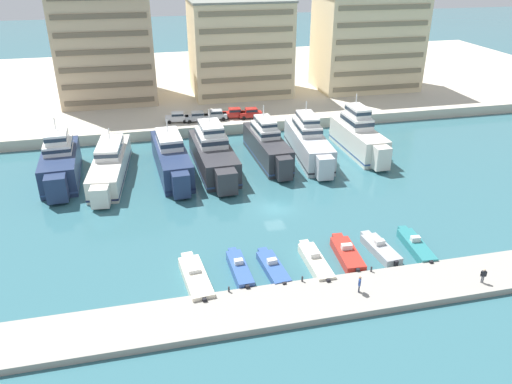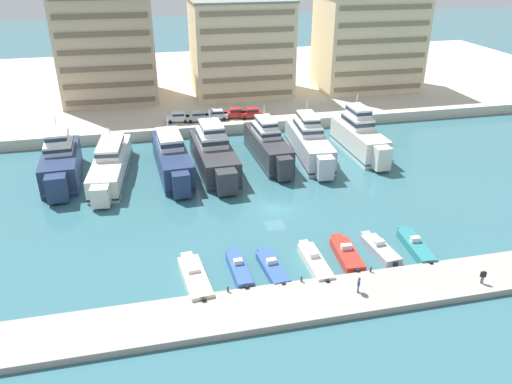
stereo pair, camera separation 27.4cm
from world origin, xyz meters
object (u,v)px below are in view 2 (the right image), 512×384
at_px(yacht_charcoal_center, 268,145).
at_px(motorboat_blue_mid_left, 272,268).
at_px(pedestrian_near_edge, 359,283).
at_px(yacht_navy_mid_left, 172,158).
at_px(motorboat_teal_mid_right, 415,246).
at_px(yacht_ivory_left, 111,164).
at_px(pedestrian_mid_deck, 483,275).
at_px(car_silver_mid_left, 216,114).
at_px(motorboat_grey_center_right, 380,249).
at_px(motorboat_cream_center_left, 315,262).
at_px(yacht_navy_far_left, 61,163).
at_px(yacht_charcoal_center_left, 214,154).
at_px(yacht_ivory_mid_right, 359,137).
at_px(car_red_center, 252,113).
at_px(car_white_far_left, 178,117).
at_px(car_red_center_left, 235,113).
at_px(car_silver_left, 198,116).
at_px(yacht_silver_center_right, 309,142).
at_px(motorboat_blue_left, 239,269).
at_px(motorboat_red_center, 346,254).
at_px(motorboat_cream_far_left, 195,278).

xyz_separation_m(yacht_charcoal_center, motorboat_blue_mid_left, (-6.76, -29.06, -1.97)).
bearing_deg(pedestrian_near_edge, yacht_navy_mid_left, 113.93).
bearing_deg(motorboat_teal_mid_right, yacht_ivory_left, 140.06).
relative_size(yacht_charcoal_center, pedestrian_mid_deck, 11.57).
bearing_deg(car_silver_mid_left, motorboat_grey_center_right, -76.02).
height_order(motorboat_cream_center_left, pedestrian_near_edge, pedestrian_near_edge).
distance_m(yacht_navy_far_left, yacht_charcoal_center_left, 21.71).
distance_m(yacht_ivory_mid_right, motorboat_grey_center_right, 29.76).
relative_size(motorboat_cream_center_left, car_red_center, 1.86).
relative_size(motorboat_teal_mid_right, car_white_far_left, 1.80).
xyz_separation_m(yacht_ivory_left, car_red_center_left, (21.47, 17.27, 0.95)).
xyz_separation_m(motorboat_teal_mid_right, car_silver_left, (-18.55, 44.47, 2.33)).
bearing_deg(motorboat_teal_mid_right, car_red_center, 101.15).
height_order(motorboat_blue_mid_left, pedestrian_mid_deck, pedestrian_mid_deck).
relative_size(yacht_silver_center_right, car_silver_left, 4.68).
height_order(motorboat_blue_left, pedestrian_mid_deck, pedestrian_mid_deck).
relative_size(yacht_navy_far_left, motorboat_grey_center_right, 2.50).
distance_m(yacht_silver_center_right, pedestrian_mid_deck, 36.61).
bearing_deg(car_silver_mid_left, motorboat_teal_mid_right, -71.31).
height_order(yacht_ivory_mid_right, motorboat_blue_mid_left, yacht_ivory_mid_right).
bearing_deg(yacht_silver_center_right, car_red_center, 109.91).
height_order(yacht_charcoal_center_left, yacht_ivory_mid_right, yacht_ivory_mid_right).
bearing_deg(car_white_far_left, car_red_center_left, 0.55).
height_order(yacht_ivory_mid_right, car_red_center, yacht_ivory_mid_right).
bearing_deg(car_silver_mid_left, yacht_navy_far_left, -146.35).
height_order(yacht_charcoal_center, car_white_far_left, yacht_charcoal_center).
xyz_separation_m(yacht_charcoal_center, car_silver_mid_left, (-5.56, 16.02, 0.43)).
xyz_separation_m(motorboat_cream_center_left, pedestrian_mid_deck, (14.54, -7.18, 1.09)).
distance_m(yacht_navy_far_left, motorboat_blue_left, 34.81).
xyz_separation_m(yacht_silver_center_right, car_silver_mid_left, (-12.16, 16.30, 0.37)).
bearing_deg(car_red_center, motorboat_blue_left, -103.92).
height_order(motorboat_teal_mid_right, pedestrian_near_edge, pedestrian_near_edge).
bearing_deg(car_red_center_left, motorboat_grey_center_right, -80.34).
distance_m(motorboat_cream_center_left, motorboat_grey_center_right, 7.77).
height_order(motorboat_blue_mid_left, motorboat_red_center, motorboat_red_center).
height_order(yacht_silver_center_right, car_red_center_left, yacht_silver_center_right).
height_order(motorboat_cream_center_left, car_silver_mid_left, car_silver_mid_left).
bearing_deg(pedestrian_near_edge, motorboat_red_center, 76.94).
relative_size(yacht_charcoal_center, car_silver_mid_left, 4.25).
xyz_separation_m(yacht_charcoal_center, motorboat_cream_far_left, (-14.73, -29.27, -1.83)).
xyz_separation_m(yacht_silver_center_right, motorboat_red_center, (-5.03, -28.25, -1.93)).
xyz_separation_m(yacht_ivory_left, motorboat_cream_far_left, (8.86, -28.34, -1.31)).
bearing_deg(motorboat_blue_left, yacht_navy_far_left, 125.44).
xyz_separation_m(yacht_silver_center_right, motorboat_teal_mid_right, (2.97, -28.43, -1.97)).
bearing_deg(yacht_charcoal_center, yacht_navy_far_left, -179.10).
xyz_separation_m(yacht_ivory_left, yacht_silver_center_right, (30.19, 0.66, 0.58)).
xyz_separation_m(yacht_charcoal_center, yacht_silver_center_right, (6.60, -0.27, 0.06)).
bearing_deg(yacht_silver_center_right, motorboat_teal_mid_right, -84.03).
bearing_deg(motorboat_grey_center_right, yacht_charcoal_center_left, 117.99).
bearing_deg(motorboat_blue_left, car_red_center_left, 79.85).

